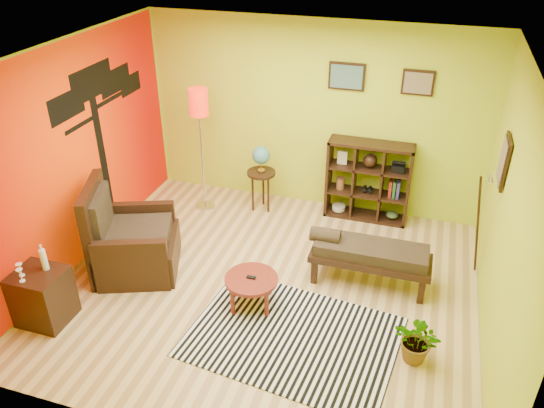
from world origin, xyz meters
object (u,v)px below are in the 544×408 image
(side_cabinet, at_px, (43,296))
(bench, at_px, (367,253))
(coffee_table, at_px, (251,282))
(globe_table, at_px, (261,163))
(floor_lamp, at_px, (199,113))
(potted_plant, at_px, (418,344))
(cube_shelf, at_px, (369,181))
(armchair, at_px, (130,244))

(side_cabinet, height_order, bench, side_cabinet)
(coffee_table, bearing_deg, globe_table, 105.34)
(floor_lamp, height_order, bench, floor_lamp)
(globe_table, xyz_separation_m, potted_plant, (2.50, -2.45, -0.58))
(potted_plant, bearing_deg, bench, 121.84)
(cube_shelf, bearing_deg, side_cabinet, -133.25)
(armchair, xyz_separation_m, side_cabinet, (-0.44, -1.14, -0.04))
(cube_shelf, bearing_deg, globe_table, -171.34)
(potted_plant, bearing_deg, side_cabinet, -171.34)
(coffee_table, xyz_separation_m, armchair, (-1.69, 0.20, 0.04))
(armchair, xyz_separation_m, cube_shelf, (2.68, 2.17, 0.23))
(cube_shelf, bearing_deg, bench, -81.82)
(floor_lamp, bearing_deg, potted_plant, -33.90)
(coffee_table, bearing_deg, bench, 34.21)
(armchair, relative_size, cube_shelf, 1.07)
(side_cabinet, distance_m, cube_shelf, 4.55)
(side_cabinet, height_order, floor_lamp, floor_lamp)
(bench, distance_m, potted_plant, 1.36)
(side_cabinet, bearing_deg, bench, 27.70)
(bench, bearing_deg, potted_plant, -58.16)
(side_cabinet, bearing_deg, floor_lamp, 76.23)
(potted_plant, bearing_deg, armchair, 171.80)
(globe_table, bearing_deg, side_cabinet, -116.71)
(armchair, distance_m, side_cabinet, 1.22)
(globe_table, relative_size, cube_shelf, 0.86)
(side_cabinet, xyz_separation_m, cube_shelf, (3.11, 3.31, 0.28))
(coffee_table, xyz_separation_m, side_cabinet, (-2.13, -0.93, -0.00))
(globe_table, bearing_deg, cube_shelf, 8.66)
(armchair, height_order, side_cabinet, armchair)
(armchair, distance_m, potted_plant, 3.65)
(coffee_table, xyz_separation_m, bench, (1.21, 0.82, 0.10))
(cube_shelf, distance_m, bench, 1.58)
(coffee_table, height_order, potted_plant, potted_plant)
(side_cabinet, relative_size, potted_plant, 1.83)
(floor_lamp, relative_size, globe_table, 1.82)
(globe_table, height_order, potted_plant, globe_table)
(side_cabinet, distance_m, floor_lamp, 3.18)
(globe_table, height_order, bench, globe_table)
(potted_plant, bearing_deg, globe_table, 135.51)
(coffee_table, distance_m, cube_shelf, 2.59)
(armchair, relative_size, floor_lamp, 0.68)
(cube_shelf, bearing_deg, armchair, -140.90)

